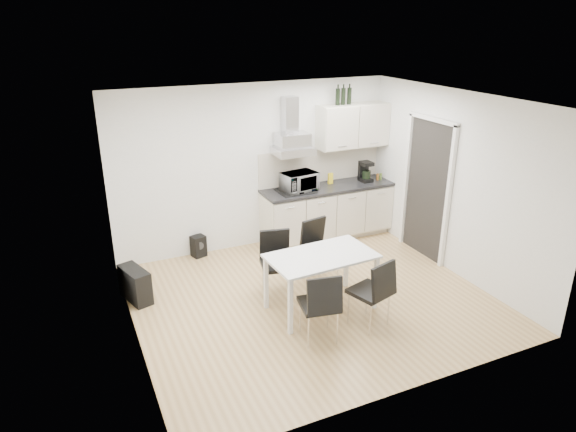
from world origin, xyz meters
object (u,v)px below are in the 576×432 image
at_px(chair_far_left, 277,265).
at_px(dining_table, 321,261).
at_px(chair_far_right, 321,252).
at_px(floor_speaker, 198,246).
at_px(chair_near_right, 369,292).
at_px(kitchenette, 329,190).
at_px(chair_near_left, 319,305).
at_px(guitar_amp, 135,284).

bearing_deg(chair_far_left, dining_table, 136.60).
distance_m(chair_far_right, floor_speaker, 2.04).
relative_size(chair_far_left, chair_near_right, 1.00).
xyz_separation_m(chair_far_left, floor_speaker, (-0.65, 1.62, -0.27)).
bearing_deg(kitchenette, dining_table, -120.89).
bearing_deg(kitchenette, chair_near_left, -120.66).
xyz_separation_m(dining_table, floor_speaker, (-1.01, 2.15, -0.49)).
height_order(chair_far_left, chair_near_left, same).
bearing_deg(chair_near_left, chair_near_right, 10.87).
bearing_deg(kitchenette, floor_speaker, 175.70).
height_order(dining_table, floor_speaker, dining_table).
bearing_deg(floor_speaker, chair_far_left, -84.64).
xyz_separation_m(dining_table, chair_far_right, (0.36, 0.67, -0.22)).
distance_m(chair_near_left, guitar_amp, 2.52).
height_order(chair_far_left, guitar_amp, chair_far_left).
bearing_deg(kitchenette, guitar_amp, -166.46).
bearing_deg(chair_far_right, chair_far_left, -0.66).
xyz_separation_m(kitchenette, floor_speaker, (-2.20, 0.17, -0.66)).
bearing_deg(guitar_amp, chair_near_left, -62.12).
distance_m(chair_near_left, chair_near_right, 0.68).
distance_m(kitchenette, chair_far_right, 1.60).
relative_size(chair_near_right, floor_speaker, 2.61).
xyz_separation_m(chair_near_right, guitar_amp, (-2.47, 1.77, -0.21)).
bearing_deg(chair_far_left, chair_near_right, 135.00).
bearing_deg(guitar_amp, kitchenette, -3.74).
distance_m(dining_table, guitar_amp, 2.47).
relative_size(chair_far_left, chair_far_right, 1.00).
height_order(chair_far_right, floor_speaker, chair_far_right).
xyz_separation_m(chair_near_left, chair_near_right, (0.68, 0.01, 0.00)).
relative_size(chair_far_right, floor_speaker, 2.61).
bearing_deg(chair_near_left, chair_far_left, 101.79).
bearing_deg(chair_near_left, guitar_amp, 145.39).
height_order(kitchenette, chair_near_right, kitchenette).
distance_m(dining_table, chair_near_left, 0.71).
bearing_deg(chair_near_right, dining_table, 104.29).
distance_m(dining_table, chair_near_right, 0.71).
xyz_separation_m(chair_far_left, guitar_amp, (-1.75, 0.66, -0.21)).
distance_m(kitchenette, dining_table, 2.32).
height_order(chair_far_left, chair_near_right, same).
distance_m(chair_far_left, chair_near_left, 1.12).
bearing_deg(chair_near_left, chair_far_right, 71.15).
relative_size(kitchenette, guitar_amp, 4.34).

